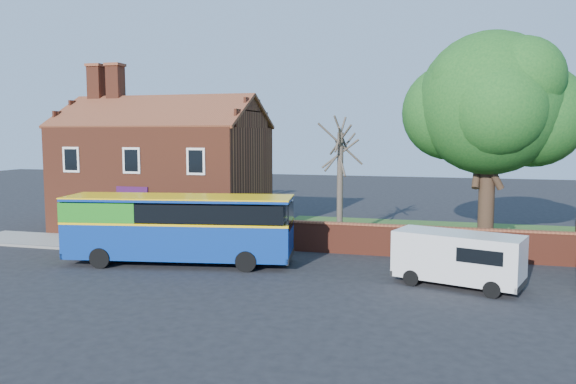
% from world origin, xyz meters
% --- Properties ---
extents(ground, '(120.00, 120.00, 0.00)m').
position_xyz_m(ground, '(0.00, 0.00, 0.00)').
color(ground, black).
rests_on(ground, ground).
extents(pavement, '(18.00, 3.50, 0.12)m').
position_xyz_m(pavement, '(-7.00, 5.75, 0.06)').
color(pavement, gray).
rests_on(pavement, ground).
extents(kerb, '(18.00, 0.15, 0.14)m').
position_xyz_m(kerb, '(-7.00, 4.00, 0.07)').
color(kerb, slate).
rests_on(kerb, ground).
extents(grass_strip, '(26.00, 12.00, 0.04)m').
position_xyz_m(grass_strip, '(13.00, 13.00, 0.02)').
color(grass_strip, '#426B28').
rests_on(grass_strip, ground).
extents(shop_building, '(12.30, 8.13, 10.50)m').
position_xyz_m(shop_building, '(-7.02, 11.50, 3.41)').
color(shop_building, brown).
rests_on(shop_building, ground).
extents(boundary_wall, '(22.00, 0.38, 1.60)m').
position_xyz_m(boundary_wall, '(13.00, 7.00, 0.81)').
color(boundary_wall, maroon).
rests_on(boundary_wall, ground).
extents(bus, '(10.90, 4.38, 3.23)m').
position_xyz_m(bus, '(-2.04, 2.64, 1.83)').
color(bus, navy).
rests_on(bus, ground).
extents(van_near, '(5.31, 3.39, 2.17)m').
position_xyz_m(van_near, '(10.87, 2.02, 1.22)').
color(van_near, silver).
rests_on(van_near, ground).
extents(large_tree, '(9.32, 7.37, 11.37)m').
position_xyz_m(large_tree, '(12.55, 10.07, 7.44)').
color(large_tree, black).
rests_on(large_tree, ground).
extents(bare_tree, '(2.54, 3.03, 6.77)m').
position_xyz_m(bare_tree, '(4.50, 10.83, 3.48)').
color(bare_tree, '#4C4238').
rests_on(bare_tree, ground).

